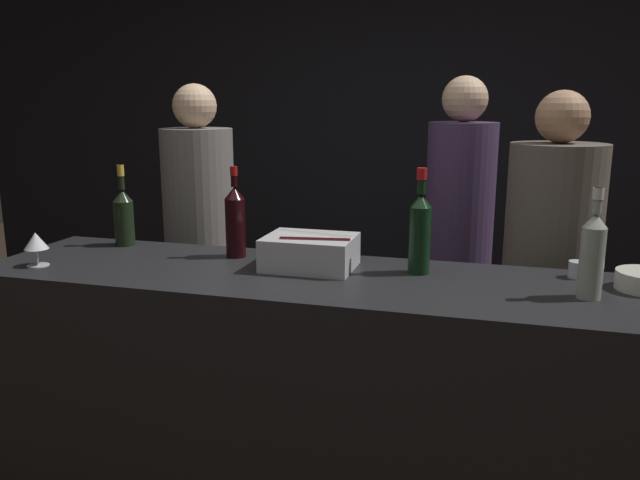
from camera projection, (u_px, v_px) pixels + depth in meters
name	position (u px, v px, depth m)	size (l,w,h in m)	color
wall_back_chalkboard	(404.00, 143.00, 4.03)	(6.40, 0.06, 2.80)	black
bar_counter	(318.00, 412.00, 2.32)	(2.50, 0.64, 1.06)	black
ice_bin_with_bottles	(311.00, 250.00, 2.28)	(0.32, 0.25, 0.13)	silver
wine_glass	(36.00, 242.00, 2.31)	(0.09, 0.09, 0.13)	silver
candle_votive	(578.00, 269.00, 2.17)	(0.06, 0.06, 0.06)	silver
red_wine_bottle_burgundy	(420.00, 230.00, 2.20)	(0.08, 0.08, 0.38)	black
white_wine_bottle	(592.00, 253.00, 1.92)	(0.07, 0.07, 0.35)	#9EA899
champagne_bottle	(124.00, 215.00, 2.64)	(0.08, 0.08, 0.34)	black
red_wine_bottle_tall	(235.00, 220.00, 2.43)	(0.08, 0.08, 0.36)	black
person_in_hoodie	(458.00, 241.00, 3.00)	(0.32, 0.32, 1.78)	black
person_blond_tee	(200.00, 242.00, 3.11)	(0.35, 0.35, 1.75)	black
person_grey_polo	(549.00, 276.00, 2.62)	(0.39, 0.39, 1.71)	black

